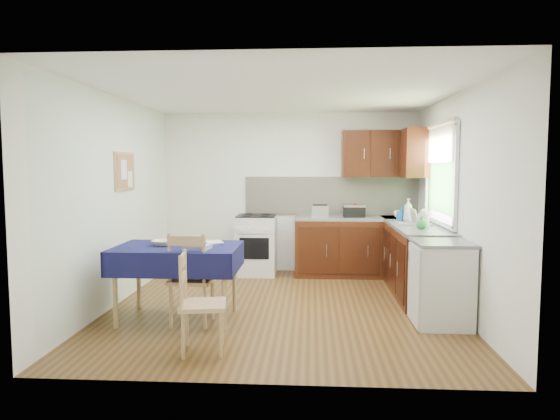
# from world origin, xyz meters

# --- Properties ---
(floor) EXTENTS (4.20, 4.20, 0.00)m
(floor) POSITION_xyz_m (0.00, 0.00, 0.00)
(floor) COLOR #4C2E14
(floor) RESTS_ON ground
(ceiling) EXTENTS (4.00, 4.20, 0.02)m
(ceiling) POSITION_xyz_m (0.00, 0.00, 2.50)
(ceiling) COLOR white
(ceiling) RESTS_ON wall_back
(wall_back) EXTENTS (4.00, 0.02, 2.50)m
(wall_back) POSITION_xyz_m (0.00, 2.10, 1.25)
(wall_back) COLOR white
(wall_back) RESTS_ON ground
(wall_front) EXTENTS (4.00, 0.02, 2.50)m
(wall_front) POSITION_xyz_m (0.00, -2.10, 1.25)
(wall_front) COLOR white
(wall_front) RESTS_ON ground
(wall_left) EXTENTS (0.02, 4.20, 2.50)m
(wall_left) POSITION_xyz_m (-2.00, 0.00, 1.25)
(wall_left) COLOR white
(wall_left) RESTS_ON ground
(wall_right) EXTENTS (0.02, 4.20, 2.50)m
(wall_right) POSITION_xyz_m (2.00, 0.00, 1.25)
(wall_right) COLOR white
(wall_right) RESTS_ON ground
(base_cabinets) EXTENTS (1.90, 2.30, 0.86)m
(base_cabinets) POSITION_xyz_m (1.36, 1.26, 0.43)
(base_cabinets) COLOR #341909
(base_cabinets) RESTS_ON ground
(worktop_back) EXTENTS (1.90, 0.60, 0.04)m
(worktop_back) POSITION_xyz_m (1.05, 1.80, 0.88)
(worktop_back) COLOR slate
(worktop_back) RESTS_ON base_cabinets
(worktop_right) EXTENTS (0.60, 1.70, 0.04)m
(worktop_right) POSITION_xyz_m (1.70, 0.65, 0.88)
(worktop_right) COLOR slate
(worktop_right) RESTS_ON base_cabinets
(worktop_corner) EXTENTS (0.60, 0.60, 0.04)m
(worktop_corner) POSITION_xyz_m (1.70, 1.80, 0.88)
(worktop_corner) COLOR slate
(worktop_corner) RESTS_ON base_cabinets
(splashback) EXTENTS (2.70, 0.02, 0.60)m
(splashback) POSITION_xyz_m (0.65, 2.08, 1.20)
(splashback) COLOR beige
(splashback) RESTS_ON wall_back
(upper_cabinets) EXTENTS (1.20, 0.85, 0.70)m
(upper_cabinets) POSITION_xyz_m (1.52, 1.80, 1.85)
(upper_cabinets) COLOR #341909
(upper_cabinets) RESTS_ON wall_back
(stove) EXTENTS (0.60, 0.61, 0.92)m
(stove) POSITION_xyz_m (-0.50, 1.80, 0.46)
(stove) COLOR silver
(stove) RESTS_ON ground
(window) EXTENTS (0.04, 1.48, 1.26)m
(window) POSITION_xyz_m (1.97, 0.70, 1.65)
(window) COLOR #2C5121
(window) RESTS_ON wall_right
(fridge) EXTENTS (0.58, 0.60, 0.89)m
(fridge) POSITION_xyz_m (1.70, -0.55, 0.44)
(fridge) COLOR silver
(fridge) RESTS_ON ground
(corkboard) EXTENTS (0.04, 0.62, 0.47)m
(corkboard) POSITION_xyz_m (-1.97, 0.30, 1.60)
(corkboard) COLOR tan
(corkboard) RESTS_ON wall_left
(dining_table) EXTENTS (1.33, 0.90, 0.80)m
(dining_table) POSITION_xyz_m (-1.10, -0.51, 0.70)
(dining_table) COLOR #0F0F3C
(dining_table) RESTS_ON ground
(chair_far) EXTENTS (0.45, 0.45, 0.98)m
(chair_far) POSITION_xyz_m (-0.91, -0.71, 0.52)
(chair_far) COLOR tan
(chair_far) RESTS_ON ground
(chair_near) EXTENTS (0.45, 0.45, 0.90)m
(chair_near) POSITION_xyz_m (-0.67, -1.47, 0.48)
(chair_near) COLOR tan
(chair_near) RESTS_ON ground
(toaster) EXTENTS (0.25, 0.16, 0.19)m
(toaster) POSITION_xyz_m (0.47, 1.72, 0.99)
(toaster) COLOR silver
(toaster) RESTS_ON worktop_back
(sandwich_press) EXTENTS (0.32, 0.28, 0.19)m
(sandwich_press) POSITION_xyz_m (0.98, 1.78, 0.99)
(sandwich_press) COLOR black
(sandwich_press) RESTS_ON worktop_back
(sauce_bottle) EXTENTS (0.05, 0.05, 0.22)m
(sauce_bottle) POSITION_xyz_m (1.01, 1.74, 1.01)
(sauce_bottle) COLOR red
(sauce_bottle) RESTS_ON worktop_back
(yellow_packet) EXTENTS (0.13, 0.11, 0.15)m
(yellow_packet) POSITION_xyz_m (0.88, 1.88, 0.97)
(yellow_packet) COLOR gold
(yellow_packet) RESTS_ON worktop_back
(dish_rack) EXTENTS (0.44, 0.34, 0.21)m
(dish_rack) POSITION_xyz_m (1.69, 0.85, 0.92)
(dish_rack) COLOR gray
(dish_rack) RESTS_ON worktop_right
(kettle) EXTENTS (0.14, 0.14, 0.24)m
(kettle) POSITION_xyz_m (1.73, 0.46, 1.01)
(kettle) COLOR silver
(kettle) RESTS_ON worktop_right
(cup) EXTENTS (0.18, 0.18, 0.11)m
(cup) POSITION_xyz_m (1.63, 1.70, 0.95)
(cup) COLOR white
(cup) RESTS_ON worktop_back
(soap_bottle_a) EXTENTS (0.15, 0.15, 0.32)m
(soap_bottle_a) POSITION_xyz_m (1.67, 1.16, 1.06)
(soap_bottle_a) COLOR silver
(soap_bottle_a) RESTS_ON worktop_right
(soap_bottle_b) EXTENTS (0.13, 0.13, 0.21)m
(soap_bottle_b) POSITION_xyz_m (1.59, 1.24, 1.01)
(soap_bottle_b) COLOR #1C63A6
(soap_bottle_b) RESTS_ON worktop_right
(soap_bottle_c) EXTENTS (0.17, 0.17, 0.16)m
(soap_bottle_c) POSITION_xyz_m (1.67, 0.34, 0.98)
(soap_bottle_c) COLOR #238234
(soap_bottle_c) RESTS_ON worktop_right
(plate_bowl) EXTENTS (0.26, 0.26, 0.06)m
(plate_bowl) POSITION_xyz_m (-1.26, -0.49, 0.83)
(plate_bowl) COLOR #F2EEC6
(plate_bowl) RESTS_ON dining_table
(book) EXTENTS (0.26, 0.29, 0.02)m
(book) POSITION_xyz_m (-0.83, -0.33, 0.81)
(book) COLOR white
(book) RESTS_ON dining_table
(spice_jar) EXTENTS (0.05, 0.05, 0.10)m
(spice_jar) POSITION_xyz_m (-1.06, -0.48, 0.85)
(spice_jar) COLOR #248439
(spice_jar) RESTS_ON dining_table
(tea_towel) EXTENTS (0.29, 0.24, 0.05)m
(tea_towel) POSITION_xyz_m (-0.84, -0.70, 0.83)
(tea_towel) COLOR navy
(tea_towel) RESTS_ON dining_table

